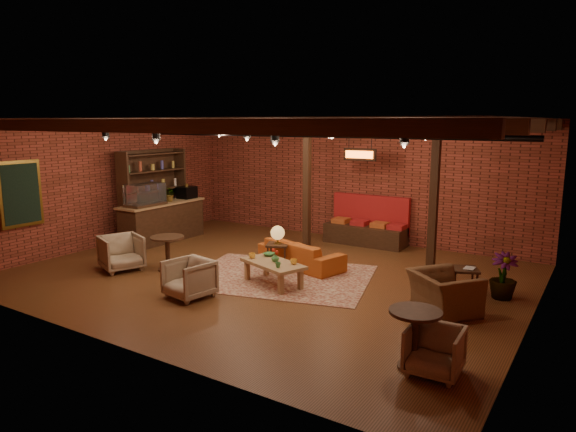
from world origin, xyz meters
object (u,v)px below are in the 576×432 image
Objects in this scene: side_table_lamp at (278,236)px; armchair_far at (434,348)px; armchair_right at (444,286)px; round_table_right at (415,330)px; coffee_table at (273,264)px; armchair_b at (189,277)px; plant_tall at (507,230)px; side_table_book at (464,270)px; sofa at (301,254)px; round_table_left at (168,247)px; armchair_a at (121,251)px.

side_table_lamp is 1.40× the size of armchair_far.
round_table_right is at bearing 135.93° from armchair_right.
coffee_table is 1.92× the size of armchair_b.
armchair_b is 5.72m from plant_tall.
side_table_book is 0.25× the size of plant_tall.
sofa is at bearing 138.17° from armchair_far.
plant_tall is (0.70, 1.23, 0.81)m from armchair_right.
side_table_book is 0.81× the size of round_table_right.
armchair_a is at bearing -149.08° from round_table_left.
armchair_right is at bearing -57.60° from armchair_a.
sofa is 1.36× the size of coffee_table.
armchair_right reaches higher than round_table_right.
armchair_a is at bearing -146.47° from side_table_lamp.
armchair_far is at bearing 142.56° from armchair_right.
armchair_a is (-3.12, -2.27, 0.12)m from sofa.
armchair_far is 3.58m from plant_tall.
coffee_table reaches higher than side_table_book.
coffee_table is at bearing -52.86° from armchair_a.
sofa is at bearing 86.47° from armchair_b.
sofa is at bearing 52.08° from side_table_lamp.
armchair_far is (0.43, -3.19, -0.15)m from side_table_book.
sofa is at bearing 97.79° from coffee_table.
armchair_b is at bearing 173.91° from round_table_right.
coffee_table is 1.88× the size of round_table_right.
side_table_book is at bearing -54.95° from armchair_right.
armchair_b is 0.74× the size of armchair_right.
side_table_lamp reaches higher than round_table_right.
round_table_left is 0.29× the size of plant_tall.
side_table_lamp is 1.29× the size of round_table_left.
plant_tall is at bearing -80.03° from armchair_right.
armchair_far is (7.05, -0.98, -0.08)m from armchair_a.
armchair_b reaches higher than armchair_far.
round_table_left is (-1.94, -1.34, -0.23)m from side_table_lamp.
sofa is 2.56× the size of round_table_right.
armchair_a is at bearing -164.59° from coffee_table.
armchair_a is (-0.86, -0.51, -0.09)m from round_table_left.
armchair_right reaches higher than sofa.
armchair_right is at bearing -9.35° from side_table_lamp.
plant_tall reaches higher than armchair_far.
sofa is 2.72× the size of round_table_left.
armchair_b reaches higher than side_table_book.
side_table_book is 3.22m from armchair_far.
coffee_table is 2.00× the size of round_table_left.
coffee_table is at bearing -61.21° from side_table_lamp.
round_table_right is (0.17, -3.19, 0.03)m from side_table_book.
side_table_lamp is 0.92× the size of armchair_right.
side_table_lamp is at bearing -172.13° from plant_tall.
side_table_lamp reaches higher than round_table_left.
sofa is at bearing 178.90° from side_table_book.
armchair_far is 0.27× the size of plant_tall.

